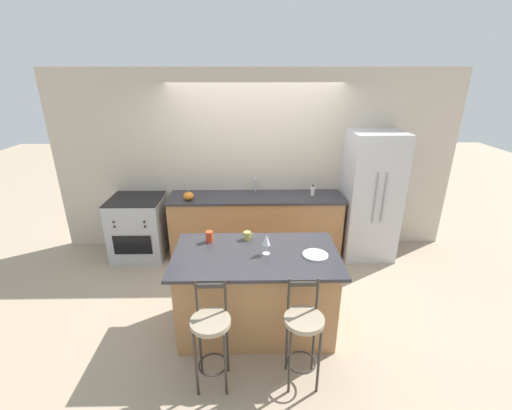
# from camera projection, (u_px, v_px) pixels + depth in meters

# --- Properties ---
(ground_plane) EXTENTS (18.00, 18.00, 0.00)m
(ground_plane) POSITION_uv_depth(u_px,v_px,m) (256.00, 263.00, 5.05)
(ground_plane) COLOR tan
(wall_back) EXTENTS (6.00, 0.07, 2.70)m
(wall_back) POSITION_uv_depth(u_px,v_px,m) (255.00, 163.00, 5.18)
(wall_back) COLOR beige
(wall_back) RESTS_ON ground_plane
(back_counter) EXTENTS (2.56, 0.65, 0.93)m
(back_counter) POSITION_uv_depth(u_px,v_px,m) (256.00, 224.00, 5.21)
(back_counter) COLOR #A87547
(back_counter) RESTS_ON ground_plane
(sink_faucet) EXTENTS (0.02, 0.13, 0.22)m
(sink_faucet) POSITION_uv_depth(u_px,v_px,m) (255.00, 183.00, 5.17)
(sink_faucet) COLOR #ADAFB5
(sink_faucet) RESTS_ON back_counter
(kitchen_island) EXTENTS (1.70, 0.95, 0.91)m
(kitchen_island) POSITION_uv_depth(u_px,v_px,m) (256.00, 291.00, 3.64)
(kitchen_island) COLOR #A87547
(kitchen_island) RESTS_ON ground_plane
(refrigerator) EXTENTS (0.74, 0.73, 1.88)m
(refrigerator) POSITION_uv_depth(u_px,v_px,m) (370.00, 196.00, 5.01)
(refrigerator) COLOR #BCBCC1
(refrigerator) RESTS_ON ground_plane
(oven_range) EXTENTS (0.75, 0.72, 0.92)m
(oven_range) POSITION_uv_depth(u_px,v_px,m) (139.00, 227.00, 5.13)
(oven_range) COLOR #ADAFB5
(oven_range) RESTS_ON ground_plane
(bar_stool_near) EXTENTS (0.34, 0.34, 1.01)m
(bar_stool_near) POSITION_uv_depth(u_px,v_px,m) (211.00, 332.00, 2.92)
(bar_stool_near) COLOR #332D28
(bar_stool_near) RESTS_ON ground_plane
(bar_stool_far) EXTENTS (0.34, 0.34, 1.01)m
(bar_stool_far) POSITION_uv_depth(u_px,v_px,m) (303.00, 330.00, 2.94)
(bar_stool_far) COLOR #332D28
(bar_stool_far) RESTS_ON ground_plane
(dinner_plate) EXTENTS (0.26, 0.26, 0.02)m
(dinner_plate) POSITION_uv_depth(u_px,v_px,m) (315.00, 255.00, 3.44)
(dinner_plate) COLOR white
(dinner_plate) RESTS_ON kitchen_island
(wine_glass) EXTENTS (0.08, 0.08, 0.21)m
(wine_glass) POSITION_uv_depth(u_px,v_px,m) (266.00, 240.00, 3.42)
(wine_glass) COLOR white
(wine_glass) RESTS_ON kitchen_island
(coffee_mug) EXTENTS (0.11, 0.08, 0.09)m
(coffee_mug) POSITION_uv_depth(u_px,v_px,m) (247.00, 236.00, 3.76)
(coffee_mug) COLOR #C1B251
(coffee_mug) RESTS_ON kitchen_island
(tumbler_cup) EXTENTS (0.08, 0.08, 0.12)m
(tumbler_cup) POSITION_uv_depth(u_px,v_px,m) (209.00, 237.00, 3.70)
(tumbler_cup) COLOR red
(tumbler_cup) RESTS_ON kitchen_island
(pumpkin_decoration) EXTENTS (0.15, 0.15, 0.14)m
(pumpkin_decoration) POSITION_uv_depth(u_px,v_px,m) (189.00, 196.00, 4.87)
(pumpkin_decoration) COLOR orange
(pumpkin_decoration) RESTS_ON back_counter
(soap_bottle) EXTENTS (0.06, 0.06, 0.16)m
(soap_bottle) POSITION_uv_depth(u_px,v_px,m) (313.00, 191.00, 5.04)
(soap_bottle) COLOR silver
(soap_bottle) RESTS_ON back_counter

